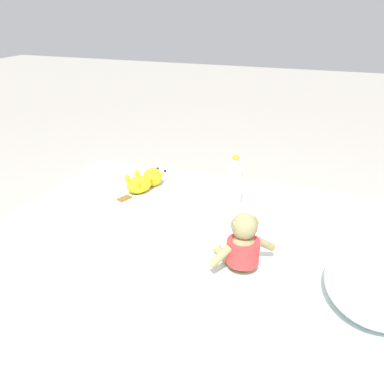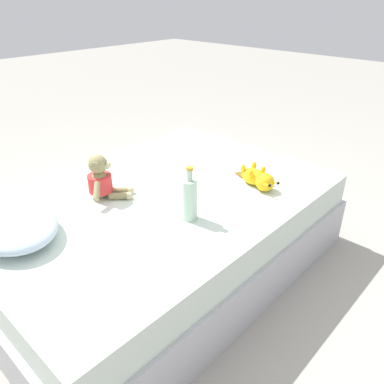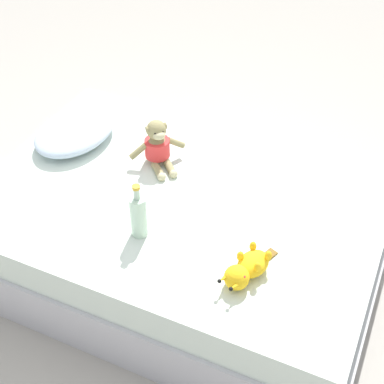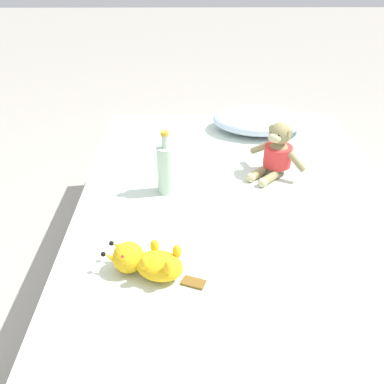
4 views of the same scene
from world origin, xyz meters
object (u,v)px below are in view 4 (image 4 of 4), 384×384
(pillow, at_px, (259,120))
(plush_monkey, at_px, (277,153))
(bed, at_px, (235,243))
(plush_yellow_creature, at_px, (146,262))
(glass_bottle, at_px, (166,169))

(pillow, relative_size, plush_monkey, 1.99)
(bed, xyz_separation_m, plush_yellow_creature, (-0.33, -0.44, 0.28))
(plush_yellow_creature, relative_size, glass_bottle, 1.23)
(pillow, height_order, glass_bottle, glass_bottle)
(bed, bearing_deg, plush_monkey, 48.28)
(plush_monkey, bearing_deg, plush_yellow_creature, -128.43)
(pillow, bearing_deg, plush_monkey, -89.07)
(plush_yellow_creature, xyz_separation_m, glass_bottle, (0.04, 0.49, 0.06))
(pillow, height_order, plush_monkey, plush_monkey)
(bed, relative_size, pillow, 3.67)
(pillow, xyz_separation_m, plush_yellow_creature, (-0.51, -1.12, -0.01))
(plush_monkey, bearing_deg, bed, -131.72)
(pillow, relative_size, plush_yellow_creature, 1.57)
(plush_monkey, xyz_separation_m, plush_yellow_creature, (-0.51, -0.65, -0.05))
(plush_monkey, relative_size, glass_bottle, 0.97)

